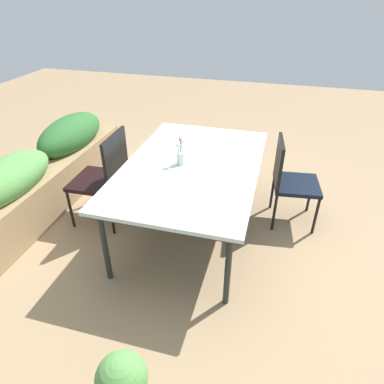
{
  "coord_description": "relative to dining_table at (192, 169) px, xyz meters",
  "views": [
    {
      "loc": [
        -2.56,
        -0.68,
        2.16
      ],
      "look_at": [
        0.07,
        0.04,
        0.44
      ],
      "focal_mm": 31.65,
      "sensor_mm": 36.0,
      "label": 1
    }
  ],
  "objects": [
    {
      "name": "ground_plane",
      "position": [
        -0.07,
        -0.04,
        -0.69
      ],
      "size": [
        12.0,
        12.0,
        0.0
      ],
      "primitive_type": "plane",
      "color": "#9E7F5B"
    },
    {
      "name": "flower_vase",
      "position": [
        -0.02,
        0.1,
        0.14
      ],
      "size": [
        0.07,
        0.07,
        0.26
      ],
      "color": "silver",
      "rests_on": "dining_table"
    },
    {
      "name": "chair_near_right",
      "position": [
        0.41,
        -0.88,
        -0.19
      ],
      "size": [
        0.48,
        0.48,
        0.89
      ],
      "rotation": [
        0.0,
        0.0,
        3.26
      ],
      "color": "black",
      "rests_on": "ground"
    },
    {
      "name": "planter_box",
      "position": [
        0.11,
        1.67,
        -0.31
      ],
      "size": [
        2.41,
        0.54,
        0.79
      ],
      "color": "#9E7F56",
      "rests_on": "ground"
    },
    {
      "name": "dining_table",
      "position": [
        0.0,
        0.0,
        0.0
      ],
      "size": [
        1.86,
        1.2,
        0.73
      ],
      "color": "silver",
      "rests_on": "ground"
    },
    {
      "name": "chair_far_side",
      "position": [
        -0.05,
        0.87,
        -0.16
      ],
      "size": [
        0.5,
        0.5,
        0.96
      ],
      "rotation": [
        0.0,
        0.0,
        0.03
      ],
      "color": "black",
      "rests_on": "ground"
    }
  ]
}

